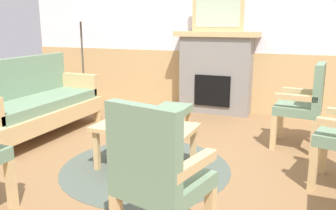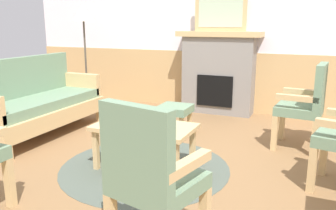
{
  "view_description": "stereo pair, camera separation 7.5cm",
  "coord_description": "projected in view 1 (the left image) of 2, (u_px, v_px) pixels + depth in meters",
  "views": [
    {
      "loc": [
        1.37,
        -3.0,
        1.4
      ],
      "look_at": [
        0.0,
        0.35,
        0.55
      ],
      "focal_mm": 37.23,
      "sensor_mm": 36.0,
      "label": 1
    },
    {
      "loc": [
        1.44,
        -2.97,
        1.4
      ],
      "look_at": [
        0.0,
        0.35,
        0.55
      ],
      "focal_mm": 37.23,
      "sensor_mm": 36.0,
      "label": 2
    }
  ],
  "objects": [
    {
      "name": "coffee_table",
      "position": [
        145.0,
        131.0,
        3.37
      ],
      "size": [
        0.96,
        0.56,
        0.44
      ],
      "color": "tan",
      "rests_on": "ground_plane"
    },
    {
      "name": "armchair_near_fireplace",
      "position": [
        305.0,
        102.0,
        3.91
      ],
      "size": [
        0.52,
        0.52,
        0.98
      ],
      "color": "tan",
      "rests_on": "ground_plane"
    },
    {
      "name": "ground_plane",
      "position": [
        155.0,
        165.0,
        3.53
      ],
      "size": [
        14.0,
        14.0,
        0.0
      ],
      "primitive_type": "plane",
      "color": "olive"
    },
    {
      "name": "footstool",
      "position": [
        174.0,
        111.0,
        4.54
      ],
      "size": [
        0.4,
        0.4,
        0.36
      ],
      "color": "tan",
      "rests_on": "ground_plane"
    },
    {
      "name": "framed_picture",
      "position": [
        218.0,
        12.0,
        5.28
      ],
      "size": [
        0.8,
        0.04,
        0.56
      ],
      "color": "tan",
      "rests_on": "fireplace"
    },
    {
      "name": "wall_back",
      "position": [
        221.0,
        29.0,
        5.56
      ],
      "size": [
        7.2,
        0.14,
        2.7
      ],
      "color": "white",
      "rests_on": "ground_plane"
    },
    {
      "name": "book_on_table",
      "position": [
        161.0,
        128.0,
        3.24
      ],
      "size": [
        0.23,
        0.22,
        0.03
      ],
      "primitive_type": "cube",
      "rotation": [
        0.0,
        0.0,
        -0.49
      ],
      "color": "maroon",
      "rests_on": "coffee_table"
    },
    {
      "name": "floor_lamp_by_couch",
      "position": [
        80.0,
        20.0,
        5.41
      ],
      "size": [
        0.36,
        0.36,
        1.68
      ],
      "color": "#332D28",
      "rests_on": "ground_plane"
    },
    {
      "name": "fireplace",
      "position": [
        216.0,
        72.0,
        5.49
      ],
      "size": [
        1.3,
        0.44,
        1.28
      ],
      "color": "gray",
      "rests_on": "ground_plane"
    },
    {
      "name": "armchair_front_left",
      "position": [
        157.0,
        174.0,
        2.05
      ],
      "size": [
        0.58,
        0.58,
        0.98
      ],
      "color": "tan",
      "rests_on": "ground_plane"
    },
    {
      "name": "round_rug",
      "position": [
        146.0,
        167.0,
        3.46
      ],
      "size": [
        1.68,
        1.68,
        0.01
      ],
      "primitive_type": "cylinder",
      "color": "#4C564C",
      "rests_on": "ground_plane"
    },
    {
      "name": "couch",
      "position": [
        36.0,
        105.0,
        4.41
      ],
      "size": [
        0.7,
        1.8,
        0.98
      ],
      "color": "tan",
      "rests_on": "ground_plane"
    }
  ]
}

